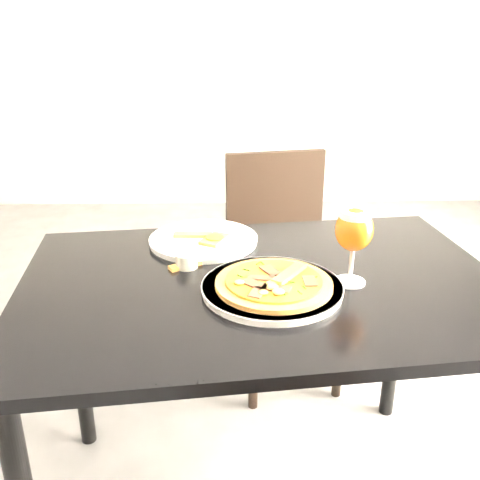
{
  "coord_description": "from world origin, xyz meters",
  "views": [
    {
      "loc": [
        -0.03,
        -1.15,
        1.34
      ],
      "look_at": [
        0.0,
        0.12,
        0.83
      ],
      "focal_mm": 40.0,
      "sensor_mm": 36.0,
      "label": 1
    }
  ],
  "objects_px": {
    "dining_table": "(262,311)",
    "beer_glass": "(354,230)",
    "chair_far": "(282,260)",
    "pizza": "(274,282)"
  },
  "relations": [
    {
      "from": "dining_table",
      "to": "beer_glass",
      "type": "xyz_separation_m",
      "value": [
        0.22,
        -0.03,
        0.23
      ]
    },
    {
      "from": "chair_far",
      "to": "dining_table",
      "type": "bearing_deg",
      "value": -110.67
    },
    {
      "from": "chair_far",
      "to": "pizza",
      "type": "height_order",
      "value": "chair_far"
    },
    {
      "from": "dining_table",
      "to": "chair_far",
      "type": "xyz_separation_m",
      "value": [
        0.13,
        0.7,
        -0.17
      ]
    },
    {
      "from": "chair_far",
      "to": "beer_glass",
      "type": "bearing_deg",
      "value": -93.4
    },
    {
      "from": "beer_glass",
      "to": "dining_table",
      "type": "bearing_deg",
      "value": 173.32
    },
    {
      "from": "dining_table",
      "to": "beer_glass",
      "type": "distance_m",
      "value": 0.31
    },
    {
      "from": "dining_table",
      "to": "beer_glass",
      "type": "relative_size",
      "value": 6.65
    },
    {
      "from": "pizza",
      "to": "beer_glass",
      "type": "relative_size",
      "value": 1.44
    },
    {
      "from": "chair_far",
      "to": "pizza",
      "type": "distance_m",
      "value": 0.83
    }
  ]
}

